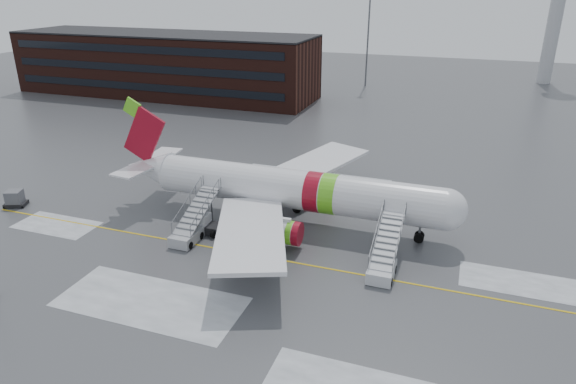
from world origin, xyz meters
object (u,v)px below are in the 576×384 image
at_px(uld_container, 15,199).
at_px(airstair_fwd, 383,261).
at_px(pushback_tug, 204,224).
at_px(airstair_aft, 190,228).
at_px(airliner, 286,189).

bearing_deg(uld_container, airstair_fwd, -0.51).
relative_size(pushback_tug, uld_container, 1.25).
relative_size(airstair_fwd, airstair_aft, 1.00).
xyz_separation_m(airliner, uld_container, (-28.12, -6.19, -2.62)).
bearing_deg(pushback_tug, uld_container, -176.61).
bearing_deg(uld_container, airstair_aft, -0.94).
relative_size(airliner, pushback_tug, 11.11).
distance_m(airstair_aft, pushback_tug, 1.74).
bearing_deg(airstair_fwd, airliner, 148.79).
bearing_deg(pushback_tug, airliner, 37.37).
bearing_deg(airstair_aft, pushback_tug, 71.53).
distance_m(airliner, airstair_fwd, 12.83).
xyz_separation_m(airliner, airstair_aft, (-6.96, -6.54, -2.35)).
bearing_deg(airstair_fwd, pushback_tug, 174.58).
height_order(airstair_aft, uld_container, airstair_aft).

